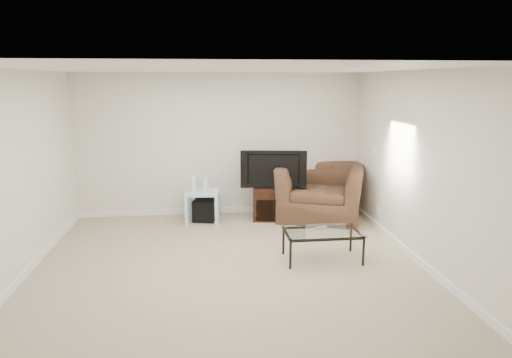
{
  "coord_description": "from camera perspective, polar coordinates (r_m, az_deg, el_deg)",
  "views": [
    {
      "loc": [
        -0.28,
        -5.52,
        2.37
      ],
      "look_at": [
        0.5,
        1.2,
        0.9
      ],
      "focal_mm": 32.0,
      "sensor_mm": 36.0,
      "label": 1
    }
  ],
  "objects": [
    {
      "name": "plate_right_switch",
      "position": [
        7.72,
        14.5,
        3.53
      ],
      "size": [
        0.02,
        0.09,
        0.13
      ],
      "primitive_type": "cube",
      "color": "white",
      "rests_on": "wall_right"
    },
    {
      "name": "wall_left",
      "position": [
        6.05,
        -28.0,
        0.15
      ],
      "size": [
        0.02,
        5.0,
        2.5
      ],
      "primitive_type": "cube",
      "color": "silver",
      "rests_on": "ground"
    },
    {
      "name": "side_table",
      "position": [
        7.86,
        -6.7,
        -3.36
      ],
      "size": [
        0.59,
        0.59,
        0.53
      ],
      "primitive_type": null,
      "rotation": [
        0.0,
        0.0,
        -0.08
      ],
      "color": "silver",
      "rests_on": "floor"
    },
    {
      "name": "game_case",
      "position": [
        7.74,
        -6.29,
        -0.76
      ],
      "size": [
        0.09,
        0.16,
        0.21
      ],
      "primitive_type": "cube",
      "rotation": [
        0.0,
        0.0,
        -0.21
      ],
      "color": "silver",
      "rests_on": "side_table"
    },
    {
      "name": "game_console",
      "position": [
        7.75,
        -7.76,
        -0.65
      ],
      "size": [
        0.06,
        0.18,
        0.24
      ],
      "primitive_type": "cube",
      "rotation": [
        0.0,
        0.0,
        -0.04
      ],
      "color": "white",
      "rests_on": "side_table"
    },
    {
      "name": "coffee_table",
      "position": [
        6.24,
        8.28,
        -8.2
      ],
      "size": [
        1.04,
        0.59,
        0.41
      ],
      "primitive_type": null,
      "rotation": [
        0.0,
        0.0,
        0.0
      ],
      "color": "black",
      "rests_on": "floor"
    },
    {
      "name": "subwoofer",
      "position": [
        7.9,
        -6.43,
        -3.86
      ],
      "size": [
        0.43,
        0.43,
        0.36
      ],
      "primitive_type": "cube",
      "rotation": [
        0.0,
        0.0,
        -0.23
      ],
      "color": "black",
      "rests_on": "floor"
    },
    {
      "name": "plate_right_outlet",
      "position": [
        7.64,
        14.92,
        -3.88
      ],
      "size": [
        0.02,
        0.08,
        0.12
      ],
      "primitive_type": "cube",
      "color": "white",
      "rests_on": "wall_right"
    },
    {
      "name": "recliner",
      "position": [
        8.02,
        8.06,
        -0.4
      ],
      "size": [
        1.67,
        1.37,
        1.26
      ],
      "primitive_type": "imported",
      "rotation": [
        0.0,
        0.0,
        -0.35
      ],
      "color": "brown",
      "rests_on": "floor"
    },
    {
      "name": "tv_stand",
      "position": [
        7.94,
        2.17,
        -2.93
      ],
      "size": [
        0.75,
        0.57,
        0.58
      ],
      "primitive_type": null,
      "rotation": [
        0.0,
        0.0,
        -0.12
      ],
      "color": "black",
      "rests_on": "floor"
    },
    {
      "name": "dvd_player",
      "position": [
        7.85,
        2.19,
        -1.64
      ],
      "size": [
        0.45,
        0.34,
        0.06
      ],
      "primitive_type": "cube",
      "rotation": [
        0.0,
        0.0,
        -0.12
      ],
      "color": "black",
      "rests_on": "tv_stand"
    },
    {
      "name": "wall_right",
      "position": [
        6.28,
        19.78,
        1.26
      ],
      "size": [
        0.02,
        5.0,
        2.5
      ],
      "primitive_type": "cube",
      "color": "silver",
      "rests_on": "ground"
    },
    {
      "name": "wall_back",
      "position": [
        8.1,
        -4.59,
        4.28
      ],
      "size": [
        5.0,
        0.02,
        2.5
      ],
      "primitive_type": "cube",
      "color": "silver",
      "rests_on": "ground"
    },
    {
      "name": "ceiling",
      "position": [
        5.53,
        -3.83,
        13.58
      ],
      "size": [
        5.0,
        5.0,
        0.0
      ],
      "primitive_type": "plane",
      "color": "white",
      "rests_on": "ground"
    },
    {
      "name": "plate_back",
      "position": [
        8.16,
        -14.47,
        3.99
      ],
      "size": [
        0.12,
        0.02,
        0.12
      ],
      "primitive_type": "cube",
      "color": "white",
      "rests_on": "wall_back"
    },
    {
      "name": "remote",
      "position": [
        6.26,
        8.1,
        -6.04
      ],
      "size": [
        0.17,
        0.08,
        0.02
      ],
      "primitive_type": "cube",
      "rotation": [
        0.0,
        0.0,
        0.25
      ],
      "color": "#B2B2B7",
      "rests_on": "coffee_table"
    },
    {
      "name": "television",
      "position": [
        7.77,
        2.21,
        1.37
      ],
      "size": [
        1.06,
        0.37,
        0.64
      ],
      "primitive_type": "imported",
      "rotation": [
        0.0,
        0.0,
        -0.16
      ],
      "color": "black",
      "rests_on": "tv_stand"
    },
    {
      "name": "floor",
      "position": [
        6.01,
        -3.48,
        -10.98
      ],
      "size": [
        5.0,
        5.0,
        0.0
      ],
      "primitive_type": "plane",
      "color": "tan",
      "rests_on": "ground"
    }
  ]
}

